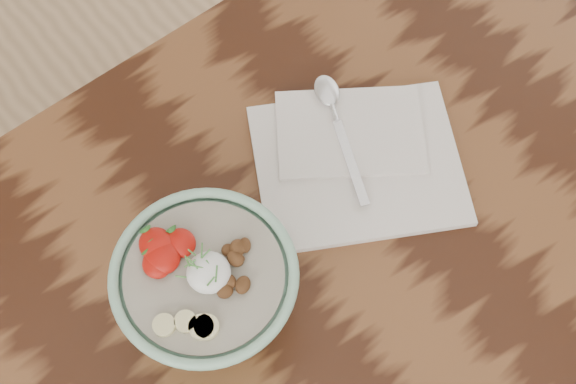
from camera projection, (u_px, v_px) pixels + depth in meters
The scene contains 4 objects.
table at pixel (311, 365), 97.73cm from camera, with size 160.00×90.00×75.00cm.
breakfast_bowl at pixel (207, 287), 85.30cm from camera, with size 19.59×19.59×12.70cm.
napkin at pixel (356, 158), 98.68cm from camera, with size 31.53×29.67×1.53cm.
spoon at pixel (333, 108), 100.21cm from camera, with size 9.33×18.10×0.98cm.
Camera 1 is at (-16.07, -16.01, 163.13)cm, focal length 50.00 mm.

